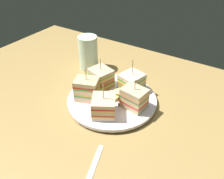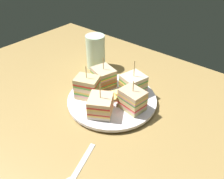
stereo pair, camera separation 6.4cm
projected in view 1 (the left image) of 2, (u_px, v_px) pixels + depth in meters
The scene contains 9 objects.
ground_plane at pixel (112, 105), 67.33cm from camera, with size 117.35×73.66×1.80cm, color #A08048.
plate at pixel (112, 100), 66.25cm from camera, with size 25.56×25.56×1.56cm.
sandwich_wedge_0 at pixel (134, 98), 61.07cm from camera, with size 7.07×5.79×8.82cm.
sandwich_wedge_1 at pixel (131, 82), 67.51cm from camera, with size 7.19×7.69×10.29cm.
sandwich_wedge_2 at pixel (101, 78), 69.17cm from camera, with size 7.79×7.21×9.48cm.
sandwich_wedge_3 at pixel (87, 89), 63.92cm from camera, with size 7.76×6.87×10.11cm.
sandwich_wedge_4 at pixel (104, 106), 59.04cm from camera, with size 8.33×8.52×9.22cm.
chip_pile at pixel (117, 94), 65.90cm from camera, with size 6.61×7.55×2.01cm.
drinking_glass at pixel (88, 55), 79.94cm from camera, with size 6.61×6.61×11.84cm.
Camera 1 is at (-28.02, 43.76, 42.15)cm, focal length 36.77 mm.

